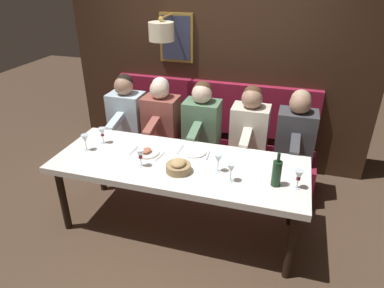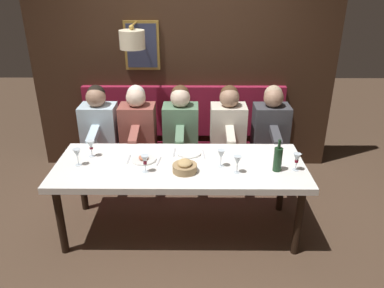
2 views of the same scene
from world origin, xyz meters
TOP-DOWN VIEW (x-y plane):
  - ground_plane at (0.00, 0.00)m, footprint 12.00×12.00m
  - dining_table at (0.00, 0.00)m, footprint 0.90×2.33m
  - banquette_bench at (0.89, 0.00)m, footprint 0.52×2.53m
  - back_wall_panel at (1.46, 0.01)m, footprint 0.59×3.73m
  - diner_nearest at (0.88, -1.01)m, footprint 0.60×0.40m
  - diner_near at (0.88, -0.52)m, footprint 0.60×0.40m
  - diner_middle at (0.88, 0.02)m, footprint 0.60×0.40m
  - diner_far at (0.88, 0.52)m, footprint 0.60×0.40m
  - diner_farthest at (0.88, 0.96)m, footprint 0.60×0.40m
  - place_setting_0 at (0.07, 0.35)m, footprint 0.24×0.32m
  - place_setting_1 at (0.21, -0.08)m, footprint 0.24×0.32m
  - wine_glass_0 at (-0.16, 0.30)m, footprint 0.07×0.07m
  - wine_glass_1 at (0.15, 0.86)m, footprint 0.07×0.07m
  - wine_glass_2 at (-0.12, -1.05)m, footprint 0.07×0.07m
  - wine_glass_3 at (-0.05, -0.38)m, footprint 0.07×0.07m
  - wine_glass_4 at (-0.03, 0.94)m, footprint 0.07×0.07m
  - wine_glass_5 at (-0.17, -0.51)m, footprint 0.07×0.07m
  - wine_bottle at (-0.12, -0.88)m, footprint 0.08×0.08m
  - bread_bowl at (-0.15, -0.05)m, footprint 0.22×0.22m

SIDE VIEW (x-z plane):
  - ground_plane at x=0.00m, z-range 0.00..0.00m
  - banquette_bench at x=0.89m, z-range 0.00..0.45m
  - dining_table at x=0.00m, z-range 0.30..1.04m
  - place_setting_1 at x=0.21m, z-range 0.74..0.75m
  - place_setting_0 at x=0.07m, z-range 0.73..0.78m
  - bread_bowl at x=-0.15m, z-range 0.73..0.85m
  - diner_nearest at x=0.88m, z-range 0.42..1.21m
  - diner_near at x=0.88m, z-range 0.42..1.21m
  - diner_middle at x=0.88m, z-range 0.42..1.21m
  - diner_far at x=0.88m, z-range 0.42..1.21m
  - diner_farthest at x=0.88m, z-range 0.42..1.21m
  - wine_glass_0 at x=-0.16m, z-range 0.77..0.94m
  - wine_glass_2 at x=-0.12m, z-range 0.77..0.94m
  - wine_glass_1 at x=0.15m, z-range 0.77..0.94m
  - wine_bottle at x=-0.12m, z-range 0.71..1.01m
  - wine_glass_3 at x=-0.05m, z-range 0.77..0.94m
  - wine_glass_4 at x=-0.03m, z-range 0.77..0.94m
  - wine_glass_5 at x=-0.17m, z-range 0.77..0.94m
  - back_wall_panel at x=1.46m, z-range -0.08..2.82m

